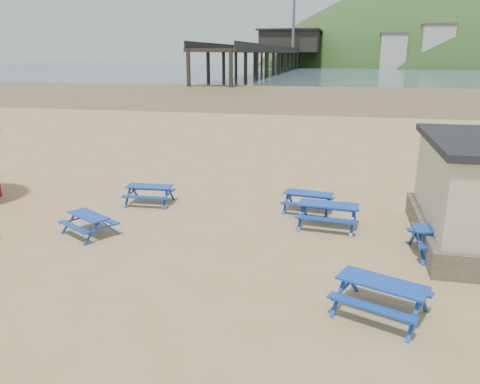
# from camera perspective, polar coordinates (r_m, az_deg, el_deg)

# --- Properties ---
(ground) EXTENTS (400.00, 400.00, 0.00)m
(ground) POSITION_cam_1_polar(r_m,az_deg,el_deg) (14.72, -6.07, -5.06)
(ground) COLOR tan
(ground) RESTS_ON ground
(wet_sand) EXTENTS (400.00, 400.00, 0.00)m
(wet_sand) POSITION_cam_1_polar(r_m,az_deg,el_deg) (68.31, 8.86, 11.78)
(wet_sand) COLOR brown
(wet_sand) RESTS_ON ground
(sea) EXTENTS (400.00, 400.00, 0.00)m
(sea) POSITION_cam_1_polar(r_m,az_deg,el_deg) (183.09, 11.41, 14.49)
(sea) COLOR #465864
(sea) RESTS_ON ground
(picnic_table_blue_a) EXTENTS (1.73, 1.42, 0.70)m
(picnic_table_blue_a) POSITION_cam_1_polar(r_m,az_deg,el_deg) (17.72, -10.96, -0.32)
(picnic_table_blue_a) COLOR #1137B5
(picnic_table_blue_a) RESTS_ON ground
(picnic_table_blue_b) EXTENTS (2.01, 1.68, 0.78)m
(picnic_table_blue_b) POSITION_cam_1_polar(r_m,az_deg,el_deg) (15.32, 10.65, -2.81)
(picnic_table_blue_b) COLOR #1137B5
(picnic_table_blue_b) RESTS_ON ground
(picnic_table_blue_c) EXTENTS (1.83, 1.55, 0.70)m
(picnic_table_blue_c) POSITION_cam_1_polar(r_m,az_deg,el_deg) (16.69, 8.30, -1.23)
(picnic_table_blue_c) COLOR #1137B5
(picnic_table_blue_c) RESTS_ON ground
(picnic_table_blue_d) EXTENTS (1.94, 1.83, 0.64)m
(picnic_table_blue_d) POSITION_cam_1_polar(r_m,az_deg,el_deg) (15.20, -17.90, -3.79)
(picnic_table_blue_d) COLOR #1137B5
(picnic_table_blue_d) RESTS_ON ground
(picnic_table_blue_e) EXTENTS (2.26, 2.06, 0.77)m
(picnic_table_blue_e) POSITION_cam_1_polar(r_m,az_deg,el_deg) (10.64, 16.79, -12.27)
(picnic_table_blue_e) COLOR #1137B5
(picnic_table_blue_e) RESTS_ON ground
(picnic_table_blue_f) EXTENTS (2.07, 1.75, 0.80)m
(picnic_table_blue_f) POSITION_cam_1_polar(r_m,az_deg,el_deg) (14.18, 24.02, -5.58)
(picnic_table_blue_f) COLOR #1137B5
(picnic_table_blue_f) RESTS_ON ground
(pier) EXTENTS (24.00, 220.00, 39.29)m
(pier) POSITION_cam_1_polar(r_m,az_deg,el_deg) (192.50, 5.99, 16.42)
(pier) COLOR black
(pier) RESTS_ON ground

